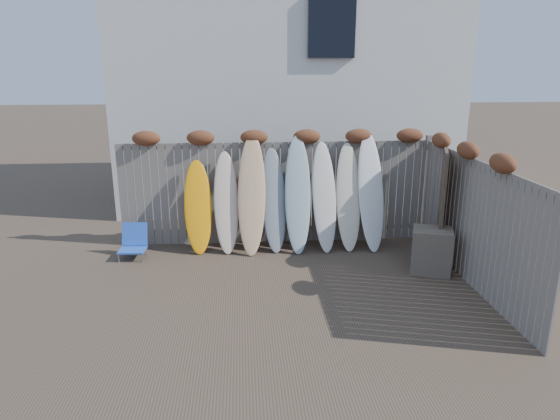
{
  "coord_description": "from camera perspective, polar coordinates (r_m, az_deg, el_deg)",
  "views": [
    {
      "loc": [
        -0.64,
        -7.04,
        3.4
      ],
      "look_at": [
        0.0,
        1.2,
        1.0
      ],
      "focal_mm": 32.0,
      "sensor_mm": 36.0,
      "label": 1
    }
  ],
  "objects": [
    {
      "name": "surfboard_3",
      "position": [
        9.39,
        -0.73,
        1.13
      ],
      "size": [
        0.52,
        0.72,
        1.92
      ],
      "primitive_type": "ellipsoid",
      "rotation": [
        -0.31,
        0.0,
        0.09
      ],
      "color": "gray",
      "rests_on": "ground"
    },
    {
      "name": "surfboard_1",
      "position": [
        9.38,
        -6.18,
        0.85
      ],
      "size": [
        0.49,
        0.69,
        1.86
      ],
      "primitive_type": "ellipsoid",
      "rotation": [
        -0.31,
        0.0,
        0.05
      ],
      "color": "beige",
      "rests_on": "ground"
    },
    {
      "name": "beach_chair",
      "position": [
        9.55,
        -16.39,
        -3.52
      ],
      "size": [
        0.49,
        0.52,
        0.62
      ],
      "color": "blue",
      "rests_on": "ground"
    },
    {
      "name": "surfboard_6",
      "position": [
        9.55,
        7.81,
        1.48
      ],
      "size": [
        0.47,
        0.71,
        2.0
      ],
      "primitive_type": "ellipsoid",
      "rotation": [
        -0.31,
        0.0,
        -0.01
      ],
      "color": "beige",
      "rests_on": "ground"
    },
    {
      "name": "back_fence",
      "position": [
        9.71,
        -0.19,
        3.01
      ],
      "size": [
        6.05,
        0.28,
        2.24
      ],
      "color": "slate",
      "rests_on": "ground"
    },
    {
      "name": "surfboard_4",
      "position": [
        9.34,
        2.04,
        1.77
      ],
      "size": [
        0.52,
        0.78,
        2.15
      ],
      "primitive_type": "ellipsoid",
      "rotation": [
        -0.31,
        0.0,
        -0.05
      ],
      "color": "#9BB5BD",
      "rests_on": "ground"
    },
    {
      "name": "wooden_crate",
      "position": [
        8.86,
        16.93,
        -4.48
      ],
      "size": [
        0.8,
        0.73,
        0.76
      ],
      "primitive_type": "cube",
      "rotation": [
        0.0,
        0.0,
        -0.36
      ],
      "color": "#473F35",
      "rests_on": "ground"
    },
    {
      "name": "surfboard_2",
      "position": [
        9.26,
        -3.26,
        1.7
      ],
      "size": [
        0.58,
        0.81,
        2.17
      ],
      "primitive_type": "ellipsoid",
      "rotation": [
        -0.31,
        0.0,
        -0.09
      ],
      "color": "#EF9870",
      "rests_on": "ground"
    },
    {
      "name": "lattice_panel",
      "position": [
        9.36,
        17.92,
        0.58
      ],
      "size": [
        0.51,
        1.28,
        2.01
      ],
      "primitive_type": "cube",
      "rotation": [
        0.0,
        0.0,
        -0.35
      ],
      "color": "#34261F",
      "rests_on": "ground"
    },
    {
      "name": "surfboard_0",
      "position": [
        9.44,
        -9.36,
        0.33
      ],
      "size": [
        0.55,
        0.65,
        1.71
      ],
      "primitive_type": "ellipsoid",
      "rotation": [
        -0.31,
        0.0,
        0.07
      ],
      "color": "#FF9908",
      "rests_on": "ground"
    },
    {
      "name": "right_fence",
      "position": [
        8.45,
        21.22,
        -0.42
      ],
      "size": [
        0.28,
        4.4,
        2.24
      ],
      "color": "slate",
      "rests_on": "ground"
    },
    {
      "name": "ground",
      "position": [
        7.84,
        0.68,
        -9.5
      ],
      "size": [
        80.0,
        80.0,
        0.0
      ],
      "primitive_type": "plane",
      "color": "#493A2D"
    },
    {
      "name": "surfboard_5",
      "position": [
        9.44,
        5.08,
        1.49
      ],
      "size": [
        0.51,
        0.75,
        2.03
      ],
      "primitive_type": "ellipsoid",
      "rotation": [
        -0.31,
        0.0,
        0.09
      ],
      "color": "silver",
      "rests_on": "ground"
    },
    {
      "name": "house",
      "position": [
        13.58,
        0.4,
        15.37
      ],
      "size": [
        8.5,
        5.5,
        6.33
      ],
      "color": "silver",
      "rests_on": "ground"
    },
    {
      "name": "surfboard_7",
      "position": [
        9.6,
        10.35,
        2.02
      ],
      "size": [
        0.56,
        0.81,
        2.18
      ],
      "primitive_type": "ellipsoid",
      "rotation": [
        -0.31,
        0.0,
        0.09
      ],
      "color": "white",
      "rests_on": "ground"
    }
  ]
}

